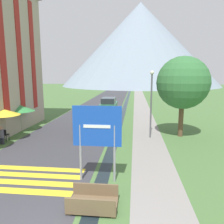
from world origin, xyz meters
TOP-DOWN VIEW (x-y plane):
  - ground_plane at (0.00, 20.00)m, footprint 160.00×160.00m
  - road at (-2.50, 30.00)m, footprint 6.40×60.00m
  - footpath at (3.60, 30.00)m, footprint 2.20×60.00m
  - drainage_channel at (1.20, 30.00)m, footprint 0.60×60.00m
  - crosswalk_marking at (-2.50, 3.51)m, footprint 5.44×2.54m
  - mountain_distant at (4.35, 88.04)m, footprint 63.26×63.26m
  - road_sign at (1.02, 3.67)m, footprint 2.11×0.11m
  - footbridge at (1.20, 1.65)m, footprint 1.70×1.10m
  - parked_car_near at (-0.40, 11.17)m, footprint 1.74×3.89m
  - parked_car_far at (-0.61, 21.42)m, footprint 1.99×4.12m
  - cafe_chair_far_right at (-6.94, 10.20)m, footprint 0.40×0.40m
  - cafe_chair_middle at (-6.49, 8.75)m, footprint 0.40×0.40m
  - cafe_umbrella_middle_yellow at (-6.44, 8.93)m, footprint 2.06×2.06m
  - cafe_umbrella_rear_green at (-6.73, 11.53)m, footprint 2.29×2.29m
  - person_seated_far at (-6.25, 8.03)m, footprint 0.32×0.32m
  - streetlamp at (3.79, 10.71)m, footprint 0.28×0.28m
  - tree_by_path at (6.09, 11.31)m, footprint 3.86×3.86m

SIDE VIEW (x-z plane):
  - ground_plane at x=0.00m, z-range 0.00..0.00m
  - drainage_channel at x=1.20m, z-range 0.00..0.00m
  - road at x=-2.50m, z-range 0.00..0.01m
  - footpath at x=3.60m, z-range 0.00..0.01m
  - crosswalk_marking at x=-2.50m, z-range 0.00..0.01m
  - footbridge at x=1.20m, z-range -0.10..0.55m
  - cafe_chair_far_right at x=-6.94m, z-range 0.09..0.94m
  - cafe_chair_middle at x=-6.49m, z-range 0.09..0.94m
  - person_seated_far at x=-6.25m, z-range 0.07..1.29m
  - parked_car_near at x=-0.40m, z-range 0.00..1.82m
  - parked_car_far at x=-0.61m, z-range 0.00..1.82m
  - cafe_umbrella_rear_green at x=-6.73m, z-range 0.83..3.01m
  - cafe_umbrella_middle_yellow at x=-6.44m, z-range 0.91..3.15m
  - road_sign at x=1.02m, z-range 0.54..3.90m
  - streetlamp at x=3.79m, z-range 0.47..5.40m
  - tree_by_path at x=6.09m, z-range 1.05..7.02m
  - mountain_distant at x=4.35m, z-range 0.00..32.96m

